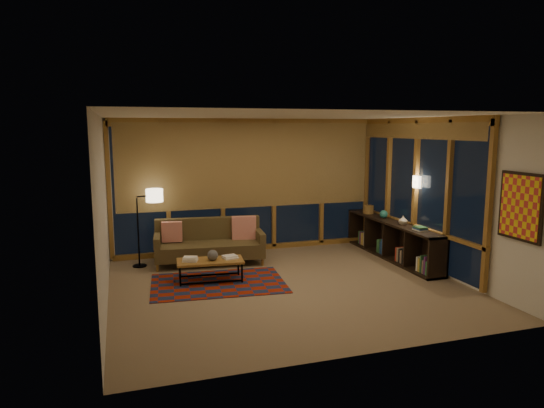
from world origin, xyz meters
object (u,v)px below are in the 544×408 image
object	(u,v)px
sofa	(209,242)
bookshelf	(392,240)
floor_lamp	(138,228)
coffee_table	(210,271)

from	to	relation	value
sofa	bookshelf	distance (m)	3.52
floor_lamp	bookshelf	world-z (taller)	floor_lamp
sofa	floor_lamp	distance (m)	1.32
sofa	floor_lamp	size ratio (longest dim) A/B	1.40
bookshelf	sofa	bearing A→B (deg)	168.89
floor_lamp	bookshelf	size ratio (longest dim) A/B	0.49
sofa	floor_lamp	bearing A→B (deg)	175.74
sofa	coffee_table	bearing A→B (deg)	-94.03
bookshelf	floor_lamp	bearing A→B (deg)	169.19
coffee_table	bookshelf	xyz separation A→B (m)	(3.63, 0.36, 0.19)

